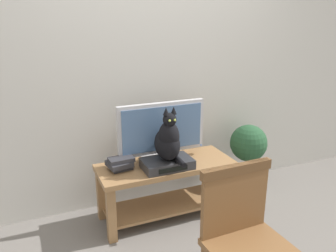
{
  "coord_description": "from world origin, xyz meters",
  "views": [
    {
      "loc": [
        -1.08,
        -2.1,
        1.75
      ],
      "look_at": [
        -0.01,
        0.4,
        0.88
      ],
      "focal_mm": 36.55,
      "sensor_mm": 36.0,
      "label": 1
    }
  ],
  "objects": [
    {
      "name": "tv_stand",
      "position": [
        -0.01,
        0.45,
        0.35
      ],
      "size": [
        1.2,
        0.47,
        0.52
      ],
      "color": "olive",
      "rests_on": "ground"
    },
    {
      "name": "book_stack",
      "position": [
        -0.41,
        0.49,
        0.57
      ],
      "size": [
        0.23,
        0.21,
        0.11
      ],
      "color": "#2D2D33",
      "rests_on": "tv_stand"
    },
    {
      "name": "media_box",
      "position": [
        -0.04,
        0.36,
        0.56
      ],
      "size": [
        0.42,
        0.26,
        0.08
      ],
      "color": "#2D2D30",
      "rests_on": "tv_stand"
    },
    {
      "name": "cat",
      "position": [
        -0.03,
        0.35,
        0.77
      ],
      "size": [
        0.2,
        0.37,
        0.47
      ],
      "color": "black",
      "rests_on": "media_box"
    },
    {
      "name": "tv",
      "position": [
        -0.01,
        0.54,
        0.79
      ],
      "size": [
        0.8,
        0.2,
        0.53
      ],
      "color": "#B7B7BC",
      "rests_on": "tv_stand"
    },
    {
      "name": "potted_plant",
      "position": [
        0.93,
        0.55,
        0.44
      ],
      "size": [
        0.37,
        0.37,
        0.72
      ],
      "color": "beige",
      "rests_on": "ground"
    },
    {
      "name": "wooden_chair",
      "position": [
        0.02,
        -0.7,
        0.54
      ],
      "size": [
        0.49,
        0.49,
        0.92
      ],
      "color": "brown",
      "rests_on": "ground"
    },
    {
      "name": "ground_plane",
      "position": [
        0.0,
        0.0,
        0.0
      ],
      "size": [
        12.0,
        12.0,
        0.0
      ],
      "primitive_type": "plane",
      "color": "slate"
    },
    {
      "name": "back_wall",
      "position": [
        0.0,
        0.91,
        1.4
      ],
      "size": [
        7.0,
        0.12,
        2.8
      ],
      "primitive_type": "cube",
      "color": "beige",
      "rests_on": "ground"
    }
  ]
}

